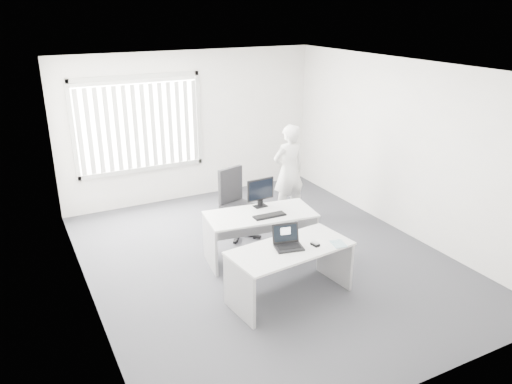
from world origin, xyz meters
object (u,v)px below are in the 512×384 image
desk_far (260,226)px  office_chair (238,215)px  person (289,171)px  monitor (260,193)px  desk_near (290,261)px  laptop (289,239)px

desk_far → office_chair: size_ratio=1.49×
person → monitor: (-1.06, -0.95, 0.10)m
desk_far → person: (1.18, 1.18, 0.32)m
desk_near → laptop: laptop is taller
person → monitor: bearing=39.3°
office_chair → person: 1.27m
person → monitor: size_ratio=3.78×
laptop → monitor: (0.32, 1.37, 0.09)m
person → monitor: person is taller
person → office_chair: bearing=11.8°
desk_near → desk_far: (0.17, 1.13, 0.00)m
laptop → monitor: size_ratio=0.78×
desk_near → monitor: (0.29, 1.36, 0.42)m
monitor → desk_far: bearing=-120.8°
laptop → office_chair: bearing=95.6°
person → laptop: size_ratio=4.83×
desk_near → laptop: (-0.03, -0.01, 0.33)m
desk_far → office_chair: office_chair is taller
desk_near → office_chair: size_ratio=1.48×
person → desk_near: bearing=57.2°
desk_far → monitor: (0.12, 0.23, 0.42)m
desk_far → laptop: 1.21m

